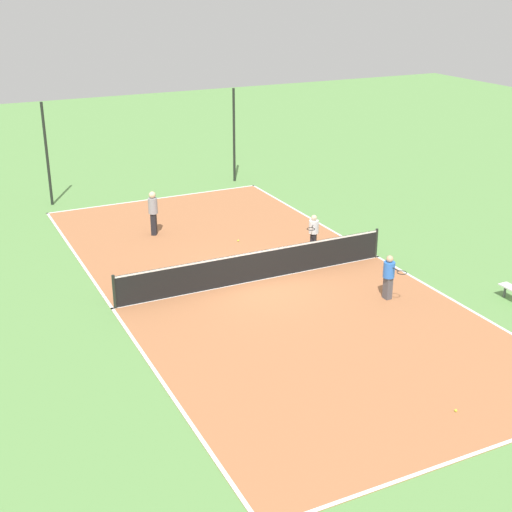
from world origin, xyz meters
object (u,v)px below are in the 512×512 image
at_px(tennis_ball_left_sideline, 335,259).
at_px(fence_post_back_left, 47,155).
at_px(tennis_net, 256,265).
at_px(player_near_white, 314,231).
at_px(tennis_ball_midcourt, 456,410).
at_px(player_near_blue, 389,275).
at_px(player_baseline_gray, 153,210).
at_px(fence_post_back_right, 234,136).
at_px(tennis_ball_near_net, 238,241).

xyz_separation_m(tennis_ball_left_sideline, fence_post_back_left, (-7.82, 11.17, 2.21)).
bearing_deg(tennis_net, player_near_white, 26.39).
xyz_separation_m(tennis_ball_midcourt, fence_post_back_left, (-5.31, 20.54, 2.21)).
distance_m(tennis_net, player_near_blue, 4.39).
xyz_separation_m(player_near_blue, tennis_ball_left_sideline, (0.26, 3.51, -0.79)).
relative_size(player_baseline_gray, fence_post_back_right, 0.39).
relative_size(player_near_blue, player_baseline_gray, 0.83).
xyz_separation_m(fence_post_back_left, fence_post_back_right, (8.91, 0.00, 0.00)).
xyz_separation_m(tennis_net, player_baseline_gray, (-1.63, 5.79, 0.46)).
distance_m(player_near_white, tennis_ball_near_net, 3.06).
xyz_separation_m(player_baseline_gray, tennis_ball_near_net, (2.64, -2.15, -0.97)).
relative_size(player_near_blue, tennis_ball_left_sideline, 21.37).
distance_m(player_near_blue, tennis_ball_near_net, 7.10).
height_order(player_near_blue, tennis_ball_near_net, player_near_blue).
height_order(player_near_white, tennis_ball_midcourt, player_near_white).
xyz_separation_m(tennis_net, fence_post_back_left, (-4.45, 11.59, 1.69)).
bearing_deg(player_near_white, tennis_net, -23.25).
bearing_deg(tennis_ball_near_net, fence_post_back_right, 66.58).
bearing_deg(player_near_white, player_near_blue, 40.50).
bearing_deg(player_near_blue, tennis_net, -137.42).
height_order(player_near_blue, tennis_ball_midcourt, player_near_blue).
xyz_separation_m(player_near_blue, fence_post_back_right, (1.35, 14.68, 1.42)).
height_order(player_near_blue, player_baseline_gray, player_baseline_gray).
bearing_deg(tennis_ball_midcourt, tennis_ball_left_sideline, 74.98).
height_order(tennis_net, player_near_white, player_near_white).
relative_size(tennis_ball_near_net, fence_post_back_left, 0.02).
bearing_deg(tennis_ball_left_sideline, player_near_blue, -94.25).
distance_m(tennis_ball_near_net, fence_post_back_left, 9.89).
bearing_deg(fence_post_back_right, player_near_white, -97.70).
bearing_deg(player_near_blue, tennis_ball_near_net, -165.27).
bearing_deg(player_near_white, fence_post_back_left, -102.76).
bearing_deg(fence_post_back_left, player_near_white, -53.11).
xyz_separation_m(tennis_net, player_near_white, (3.09, 1.54, 0.23)).
distance_m(tennis_net, fence_post_back_left, 12.53).
bearing_deg(tennis_ball_near_net, player_near_white, -45.42).
distance_m(player_near_white, fence_post_back_left, 12.65).
relative_size(player_baseline_gray, fence_post_back_left, 0.39).
bearing_deg(player_baseline_gray, tennis_ball_midcourt, 39.63).
xyz_separation_m(tennis_net, fence_post_back_right, (4.45, 11.59, 1.69)).
xyz_separation_m(player_near_white, tennis_ball_near_net, (-2.08, 2.11, -0.75)).
bearing_deg(player_baseline_gray, player_near_blue, 58.11).
bearing_deg(tennis_ball_midcourt, fence_post_back_left, 104.48).
distance_m(player_baseline_gray, tennis_ball_near_net, 3.54).
bearing_deg(tennis_ball_near_net, tennis_ball_midcourt, -90.73).
distance_m(player_near_white, tennis_ball_midcourt, 10.75).
bearing_deg(player_near_blue, player_near_white, 177.65).
xyz_separation_m(player_baseline_gray, tennis_ball_left_sideline, (4.99, -5.38, -0.97)).
bearing_deg(player_near_white, player_baseline_gray, -91.70).
distance_m(player_near_blue, fence_post_back_right, 14.81).
height_order(tennis_ball_left_sideline, tennis_ball_near_net, same).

